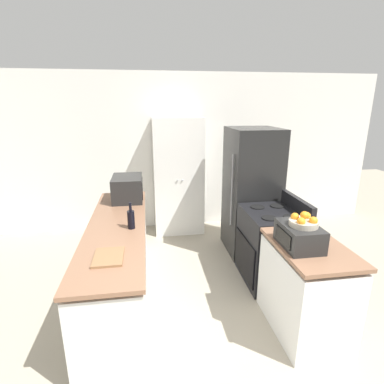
{
  "coord_description": "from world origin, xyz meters",
  "views": [
    {
      "loc": [
        -0.54,
        -1.7,
        2.11
      ],
      "look_at": [
        0.0,
        1.83,
        1.05
      ],
      "focal_mm": 28.0,
      "sensor_mm": 36.0,
      "label": 1
    }
  ],
  "objects_px": {
    "refrigerator": "(251,192)",
    "toaster_oven": "(299,236)",
    "fruit_bowl": "(304,221)",
    "wine_bottle": "(131,219)",
    "microwave": "(128,188)",
    "stove": "(271,246)",
    "pantry_cabinet": "(178,177)"
  },
  "relations": [
    {
      "from": "microwave",
      "to": "refrigerator",
      "type": "bearing_deg",
      "value": 2.16
    },
    {
      "from": "stove",
      "to": "microwave",
      "type": "relative_size",
      "value": 1.97
    },
    {
      "from": "stove",
      "to": "toaster_oven",
      "type": "distance_m",
      "value": 1.03
    },
    {
      "from": "toaster_oven",
      "to": "fruit_bowl",
      "type": "height_order",
      "value": "fruit_bowl"
    },
    {
      "from": "microwave",
      "to": "wine_bottle",
      "type": "bearing_deg",
      "value": -85.27
    },
    {
      "from": "refrigerator",
      "to": "wine_bottle",
      "type": "distance_m",
      "value": 1.94
    },
    {
      "from": "stove",
      "to": "wine_bottle",
      "type": "bearing_deg",
      "value": -172.09
    },
    {
      "from": "stove",
      "to": "wine_bottle",
      "type": "height_order",
      "value": "wine_bottle"
    },
    {
      "from": "refrigerator",
      "to": "fruit_bowl",
      "type": "height_order",
      "value": "refrigerator"
    },
    {
      "from": "stove",
      "to": "wine_bottle",
      "type": "relative_size",
      "value": 3.75
    },
    {
      "from": "fruit_bowl",
      "to": "refrigerator",
      "type": "bearing_deg",
      "value": 85.5
    },
    {
      "from": "pantry_cabinet",
      "to": "fruit_bowl",
      "type": "distance_m",
      "value": 2.66
    },
    {
      "from": "microwave",
      "to": "fruit_bowl",
      "type": "xyz_separation_m",
      "value": [
        1.59,
        -1.62,
        0.09
      ]
    },
    {
      "from": "pantry_cabinet",
      "to": "microwave",
      "type": "bearing_deg",
      "value": -130.24
    },
    {
      "from": "stove",
      "to": "pantry_cabinet",
      "type": "bearing_deg",
      "value": 119.77
    },
    {
      "from": "microwave",
      "to": "fruit_bowl",
      "type": "height_order",
      "value": "fruit_bowl"
    },
    {
      "from": "pantry_cabinet",
      "to": "wine_bottle",
      "type": "bearing_deg",
      "value": -110.04
    },
    {
      "from": "pantry_cabinet",
      "to": "microwave",
      "type": "height_order",
      "value": "pantry_cabinet"
    },
    {
      "from": "toaster_oven",
      "to": "microwave",
      "type": "bearing_deg",
      "value": 134.29
    },
    {
      "from": "pantry_cabinet",
      "to": "stove",
      "type": "relative_size",
      "value": 1.82
    },
    {
      "from": "stove",
      "to": "fruit_bowl",
      "type": "distance_m",
      "value": 1.12
    },
    {
      "from": "wine_bottle",
      "to": "microwave",
      "type": "bearing_deg",
      "value": 94.73
    },
    {
      "from": "pantry_cabinet",
      "to": "stove",
      "type": "bearing_deg",
      "value": -60.23
    },
    {
      "from": "toaster_oven",
      "to": "wine_bottle",
      "type": "bearing_deg",
      "value": 156.89
    },
    {
      "from": "refrigerator",
      "to": "toaster_oven",
      "type": "distance_m",
      "value": 1.68
    },
    {
      "from": "pantry_cabinet",
      "to": "wine_bottle",
      "type": "xyz_separation_m",
      "value": [
        -0.69,
        -1.88,
        0.03
      ]
    },
    {
      "from": "microwave",
      "to": "wine_bottle",
      "type": "relative_size",
      "value": 1.9
    },
    {
      "from": "pantry_cabinet",
      "to": "toaster_oven",
      "type": "height_order",
      "value": "pantry_cabinet"
    },
    {
      "from": "stove",
      "to": "refrigerator",
      "type": "bearing_deg",
      "value": 89.33
    },
    {
      "from": "wine_bottle",
      "to": "toaster_oven",
      "type": "bearing_deg",
      "value": -23.11
    },
    {
      "from": "microwave",
      "to": "pantry_cabinet",
      "type": "bearing_deg",
      "value": 49.76
    },
    {
      "from": "wine_bottle",
      "to": "toaster_oven",
      "type": "height_order",
      "value": "wine_bottle"
    }
  ]
}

